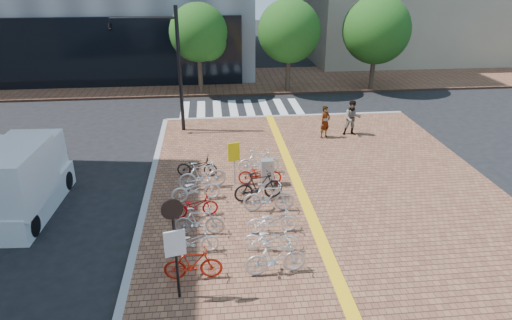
{
  "coord_description": "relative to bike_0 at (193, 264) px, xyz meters",
  "views": [
    {
      "loc": [
        -1.41,
        -13.27,
        8.51
      ],
      "look_at": [
        0.29,
        3.07,
        1.3
      ],
      "focal_mm": 32.0,
      "sensor_mm": 36.0,
      "label": 1
    }
  ],
  "objects": [
    {
      "name": "bike_0",
      "position": [
        0.0,
        0.0,
        0.0
      ],
      "size": [
        1.68,
        0.51,
        1.0
      ],
      "primitive_type": "imported",
      "rotation": [
        0.0,
        0.0,
        1.55
      ],
      "color": "red",
      "rests_on": "sidewalk"
    },
    {
      "name": "yellow_sign",
      "position": [
        1.53,
        5.92,
        0.74
      ],
      "size": [
        0.48,
        0.19,
        1.79
      ],
      "color": "#B7B7BC",
      "rests_on": "sidewalk"
    },
    {
      "name": "notice_sign",
      "position": [
        -0.37,
        -0.78,
        1.41
      ],
      "size": [
        0.55,
        0.19,
        3.02
      ],
      "color": "black",
      "rests_on": "sidewalk"
    },
    {
      "name": "bike_12",
      "position": [
        2.55,
        5.77,
        -0.04
      ],
      "size": [
        1.79,
        0.75,
        0.92
      ],
      "primitive_type": "imported",
      "rotation": [
        0.0,
        0.0,
        1.49
      ],
      "color": "red",
      "rests_on": "sidewalk"
    },
    {
      "name": "crosswalk",
      "position": [
        2.59,
        16.53,
        -0.64
      ],
      "size": [
        7.5,
        4.0,
        0.01
      ],
      "color": "silver",
      "rests_on": "ground"
    },
    {
      "name": "bike_3",
      "position": [
        -0.03,
        3.47,
        -0.07
      ],
      "size": [
        1.72,
        0.82,
        0.87
      ],
      "primitive_type": "imported",
      "rotation": [
        0.0,
        0.0,
        1.72
      ],
      "color": "#AD0C0F",
      "rests_on": "sidewalk"
    },
    {
      "name": "bike_9",
      "position": [
        2.56,
        2.17,
        -0.05
      ],
      "size": [
        1.74,
        0.68,
        0.9
      ],
      "primitive_type": "imported",
      "rotation": [
        0.0,
        0.0,
        1.62
      ],
      "color": "white",
      "rests_on": "sidewalk"
    },
    {
      "name": "box_truck",
      "position": [
        -6.22,
        4.67,
        0.66
      ],
      "size": [
        2.35,
        4.93,
        2.79
      ],
      "color": "silver",
      "rests_on": "ground"
    },
    {
      "name": "traffic_light_pole",
      "position": [
        -2.29,
        12.67,
        3.91
      ],
      "size": [
        3.43,
        1.32,
        6.39
      ],
      "color": "black",
      "rests_on": "sidewalk"
    },
    {
      "name": "bike_8",
      "position": [
        2.37,
        1.12,
        -0.05
      ],
      "size": [
        1.79,
        0.82,
        0.91
      ],
      "primitive_type": "imported",
      "rotation": [
        0.0,
        0.0,
        1.44
      ],
      "color": "white",
      "rests_on": "sidewalk"
    },
    {
      "name": "bike_13",
      "position": [
        2.62,
        6.84,
        0.04
      ],
      "size": [
        1.82,
        0.63,
        1.07
      ],
      "primitive_type": "imported",
      "rotation": [
        0.0,
        0.0,
        1.64
      ],
      "color": "white",
      "rests_on": "sidewalk"
    },
    {
      "name": "utility_box",
      "position": [
        2.83,
        5.71,
        0.05
      ],
      "size": [
        0.53,
        0.4,
        1.1
      ],
      "primitive_type": "cube",
      "rotation": [
        0.0,
        0.0,
        0.07
      ],
      "color": "#B0B0B5",
      "rests_on": "sidewalk"
    },
    {
      "name": "bike_7",
      "position": [
        2.36,
        -0.02,
        0.04
      ],
      "size": [
        1.85,
        0.66,
        1.09
      ],
      "primitive_type": "imported",
      "rotation": [
        0.0,
        0.0,
        1.65
      ],
      "color": "silver",
      "rests_on": "sidewalk"
    },
    {
      "name": "bike_4",
      "position": [
        -0.01,
        4.67,
        -0.01
      ],
      "size": [
        1.96,
        0.99,
        0.98
      ],
      "primitive_type": "imported",
      "rotation": [
        0.0,
        0.0,
        1.76
      ],
      "color": "white",
      "rests_on": "sidewalk"
    },
    {
      "name": "street_trees",
      "position": [
        7.13,
        19.99,
        3.45
      ],
      "size": [
        16.2,
        4.6,
        6.35
      ],
      "color": "#38281E",
      "rests_on": "far_sidewalk"
    },
    {
      "name": "bike_11",
      "position": [
        2.35,
        4.46,
        0.08
      ],
      "size": [
        1.99,
        0.92,
        1.15
      ],
      "primitive_type": "imported",
      "rotation": [
        0.0,
        0.0,
        1.77
      ],
      "color": "black",
      "rests_on": "sidewalk"
    },
    {
      "name": "bike_6",
      "position": [
        0.01,
        6.81,
        -0.06
      ],
      "size": [
        1.74,
        0.78,
        0.89
      ],
      "primitive_type": "imported",
      "rotation": [
        0.0,
        0.0,
        1.45
      ],
      "color": "black",
      "rests_on": "sidewalk"
    },
    {
      "name": "far_sidewalk",
      "position": [
        2.09,
        23.53,
        -0.58
      ],
      "size": [
        70.0,
        8.0,
        0.15
      ],
      "primitive_type": "cube",
      "color": "brown",
      "rests_on": "ground"
    },
    {
      "name": "bike_5",
      "position": [
        0.23,
        5.63,
        0.08
      ],
      "size": [
        2.0,
        0.89,
        1.16
      ],
      "primitive_type": "imported",
      "rotation": [
        0.0,
        0.0,
        1.76
      ],
      "color": "silver",
      "rests_on": "sidewalk"
    },
    {
      "name": "pedestrian_b",
      "position": [
        7.92,
        10.99,
        0.42
      ],
      "size": [
        0.97,
        0.8,
        1.84
      ],
      "primitive_type": "imported",
      "rotation": [
        0.0,
        0.0,
        -0.13
      ],
      "color": "#4B4D5F",
      "rests_on": "sidewalk"
    },
    {
      "name": "bike_1",
      "position": [
        -0.05,
        1.21,
        -0.06
      ],
      "size": [
        1.74,
        0.84,
        0.87
      ],
      "primitive_type": "imported",
      "rotation": [
        0.0,
        0.0,
        1.73
      ],
      "color": "silver",
      "rests_on": "sidewalk"
    },
    {
      "name": "ground",
      "position": [
        2.09,
        2.53,
        -0.65
      ],
      "size": [
        120.0,
        120.0,
        0.0
      ],
      "primitive_type": "plane",
      "color": "black",
      "rests_on": "ground"
    },
    {
      "name": "kerb_north",
      "position": [
        5.09,
        14.53,
        -0.57
      ],
      "size": [
        14.0,
        0.25,
        0.15
      ],
      "primitive_type": "cube",
      "color": "gray",
      "rests_on": "ground"
    },
    {
      "name": "bike_10",
      "position": [
        2.62,
        3.59,
        0.06
      ],
      "size": [
        1.88,
        0.58,
        1.12
      ],
      "primitive_type": "imported",
      "rotation": [
        0.0,
        0.0,
        1.54
      ],
      "color": "#B9B9BE",
      "rests_on": "sidewalk"
    },
    {
      "name": "pedestrian_a",
      "position": [
        6.44,
        10.76,
        0.33
      ],
      "size": [
        0.73,
        0.66,
        1.67
      ],
      "primitive_type": "imported",
      "rotation": [
        0.0,
        0.0,
        0.56
      ],
      "color": "gray",
      "rests_on": "sidewalk"
    },
    {
      "name": "bike_2",
      "position": [
        0.15,
        2.29,
        0.0
      ],
      "size": [
        1.71,
        0.62,
        1.0
      ],
      "primitive_type": "imported",
      "rotation": [
        0.0,
        0.0,
        1.48
      ],
      "color": "#A4A5A9",
      "rests_on": "sidewalk"
    }
  ]
}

